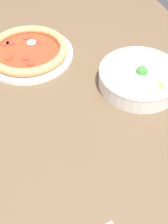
{
  "coord_description": "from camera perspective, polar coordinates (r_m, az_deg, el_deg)",
  "views": [
    {
      "loc": [
        0.65,
        -0.17,
        1.36
      ],
      "look_at": [
        0.13,
        -0.0,
        0.78
      ],
      "focal_mm": 50.0,
      "sensor_mm": 36.0,
      "label": 1
    }
  ],
  "objects": [
    {
      "name": "pizza",
      "position": [
        1.01,
        -10.23,
        10.87
      ],
      "size": [
        0.28,
        0.28,
        0.04
      ],
      "color": "white",
      "rests_on": "dining_table"
    },
    {
      "name": "bowl",
      "position": [
        0.89,
        10.22,
        6.33
      ],
      "size": [
        0.23,
        0.23,
        0.07
      ],
      "color": "white",
      "rests_on": "dining_table"
    },
    {
      "name": "dining_table",
      "position": [
        0.97,
        -2.51,
        0.67
      ],
      "size": [
        1.27,
        0.95,
        0.76
      ],
      "color": "brown",
      "rests_on": "ground_plane"
    },
    {
      "name": "ground_plane",
      "position": [
        1.51,
        -1.68,
        -16.7
      ],
      "size": [
        8.0,
        8.0,
        0.0
      ],
      "primitive_type": "plane",
      "color": "#333338"
    }
  ]
}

